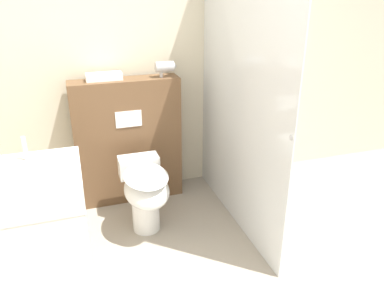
# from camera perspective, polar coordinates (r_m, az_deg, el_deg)

# --- Properties ---
(wall_back) EXTENTS (8.00, 0.06, 2.50)m
(wall_back) POSITION_cam_1_polar(r_m,az_deg,el_deg) (3.44, -5.25, 12.89)
(wall_back) COLOR beige
(wall_back) RESTS_ON ground_plane
(partition_panel) EXTENTS (0.93, 0.24, 1.13)m
(partition_panel) POSITION_cam_1_polar(r_m,az_deg,el_deg) (3.40, -9.68, 0.44)
(partition_panel) COLOR brown
(partition_panel) RESTS_ON ground_plane
(shower_glass) EXTENTS (0.04, 1.55, 2.14)m
(shower_glass) POSITION_cam_1_polar(r_m,az_deg,el_deg) (2.87, 7.16, 7.08)
(shower_glass) COLOR silver
(shower_glass) RESTS_ON ground_plane
(toilet) EXTENTS (0.34, 0.62, 0.56)m
(toilet) POSITION_cam_1_polar(r_m,az_deg,el_deg) (2.97, -7.14, -7.11)
(toilet) COLOR white
(toilet) RESTS_ON ground_plane
(sink_vanity) EXTENTS (0.55, 0.52, 1.10)m
(sink_vanity) POSITION_cam_1_polar(r_m,az_deg,el_deg) (2.37, -22.19, -14.11)
(sink_vanity) COLOR white
(sink_vanity) RESTS_ON ground_plane
(hair_drier) EXTENTS (0.19, 0.09, 0.13)m
(hair_drier) POSITION_cam_1_polar(r_m,az_deg,el_deg) (3.25, -4.05, 11.66)
(hair_drier) COLOR #B7B7BC
(hair_drier) RESTS_ON partition_panel
(folded_towel) EXTENTS (0.29, 0.13, 0.06)m
(folded_towel) POSITION_cam_1_polar(r_m,az_deg,el_deg) (3.22, -13.27, 9.97)
(folded_towel) COLOR white
(folded_towel) RESTS_ON partition_panel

